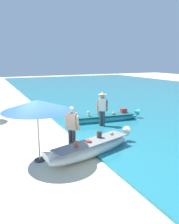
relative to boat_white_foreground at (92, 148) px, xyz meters
The scene contains 7 objects.
ground_plane 1.41m from the boat_white_foreground, 151.85° to the left, with size 80.00×80.00×0.00m, color beige.
sea 14.86m from the boat_white_foreground, 35.61° to the left, with size 24.00×56.00×0.10m, color teal.
boat_white_foreground is the anchor object (origin of this frame).
boat_cyan_midground 4.39m from the boat_white_foreground, 55.70° to the left, with size 4.43×1.11×0.71m.
person_vendor_hatted 3.55m from the boat_white_foreground, 55.67° to the left, with size 0.57×0.48×1.84m.
person_tourist_customer 1.04m from the boat_white_foreground, 134.05° to the left, with size 0.52×0.54×1.75m.
patio_umbrella_large 2.45m from the boat_white_foreground, 167.41° to the left, with size 2.25×2.25×2.11m.
Camera 1 is at (-2.06, -7.35, 3.37)m, focal length 35.84 mm.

